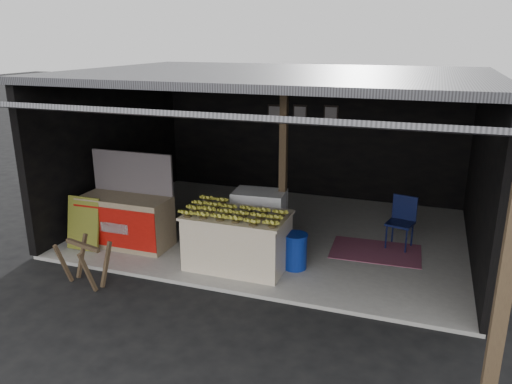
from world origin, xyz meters
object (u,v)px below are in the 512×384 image
at_px(banana_table, 237,240).
at_px(plastic_chair, 402,217).
at_px(white_crate, 259,218).
at_px(neighbor_stall, 126,219).
at_px(sawhorse, 84,259).
at_px(water_barrel, 295,252).

xyz_separation_m(banana_table, plastic_chair, (2.40, 1.72, 0.09)).
bearing_deg(banana_table, white_crate, 87.49).
xyz_separation_m(neighbor_stall, sawhorse, (0.20, -1.43, -0.12)).
relative_size(banana_table, sawhorse, 2.20).
height_order(water_barrel, plastic_chair, plastic_chair).
xyz_separation_m(banana_table, water_barrel, (0.88, 0.24, -0.17)).
distance_m(neighbor_stall, water_barrel, 3.05).
relative_size(banana_table, white_crate, 1.63).
bearing_deg(neighbor_stall, plastic_chair, 18.67).
xyz_separation_m(banana_table, sawhorse, (-1.96, -1.25, -0.08)).
bearing_deg(plastic_chair, neighbor_stall, -147.85).
distance_m(banana_table, white_crate, 0.94).
bearing_deg(water_barrel, banana_table, -164.52).
relative_size(banana_table, plastic_chair, 1.78).
bearing_deg(neighbor_stall, white_crate, 19.13).
xyz_separation_m(banana_table, white_crate, (0.04, 0.94, 0.05)).
distance_m(white_crate, neighbor_stall, 2.33).
xyz_separation_m(banana_table, neighbor_stall, (-2.16, 0.17, 0.04)).
bearing_deg(sawhorse, neighbor_stall, 112.03).
bearing_deg(white_crate, plastic_chair, 13.73).
relative_size(sawhorse, water_barrel, 1.34).
height_order(banana_table, water_barrel, banana_table).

